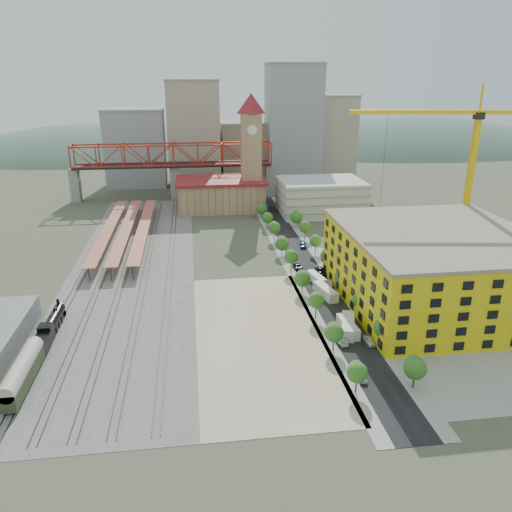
{
  "coord_description": "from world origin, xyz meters",
  "views": [
    {
      "loc": [
        -17.69,
        -129.09,
        54.46
      ],
      "look_at": [
        -1.53,
        -7.24,
        10.0
      ],
      "focal_mm": 35.0,
      "sensor_mm": 36.0,
      "label": 1
    }
  ],
  "objects": [
    {
      "name": "car_4",
      "position": [
        19.0,
        -38.45,
        0.72
      ],
      "size": [
        2.0,
        4.35,
        1.45
      ],
      "primitive_type": "imported",
      "rotation": [
        0.0,
        0.0,
        0.07
      ],
      "color": "silver",
      "rests_on": "ground"
    },
    {
      "name": "dirt_lot",
      "position": [
        -4.0,
        -31.5,
        0.03
      ],
      "size": [
        28.0,
        67.0,
        0.06
      ],
      "primitive_type": "cube",
      "color": "tan",
      "rests_on": "ground"
    },
    {
      "name": "car_7",
      "position": [
        19.0,
        26.67,
        0.76
      ],
      "size": [
        2.91,
        5.48,
        1.51
      ],
      "primitive_type": "imported",
      "rotation": [
        0.0,
        0.0,
        -0.16
      ],
      "color": "navy",
      "rests_on": "ground"
    },
    {
      "name": "construction_building",
      "position": [
        42.0,
        -20.0,
        9.41
      ],
      "size": [
        44.6,
        50.6,
        18.8
      ],
      "color": "yellow",
      "rests_on": "ground"
    },
    {
      "name": "car_2",
      "position": [
        13.0,
        7.13,
        0.66
      ],
      "size": [
        2.73,
        4.99,
        1.33
      ],
      "primitive_type": "imported",
      "rotation": [
        0.0,
        0.0,
        0.11
      ],
      "color": "black",
      "rests_on": "ground"
    },
    {
      "name": "car_6",
      "position": [
        19.0,
        2.43,
        0.79
      ],
      "size": [
        3.43,
        6.0,
        1.58
      ],
      "primitive_type": "imported",
      "rotation": [
        0.0,
        0.0,
        0.15
      ],
      "color": "black",
      "rests_on": "ground"
    },
    {
      "name": "car_1",
      "position": [
        13.0,
        -37.47,
        0.75
      ],
      "size": [
        2.28,
        4.75,
        1.5
      ],
      "primitive_type": "imported",
      "rotation": [
        0.0,
        0.0,
        0.16
      ],
      "color": "#98999E",
      "rests_on": "ground"
    },
    {
      "name": "parking_garage",
      "position": [
        36.0,
        70.0,
        7.0
      ],
      "size": [
        34.0,
        26.0,
        14.0
      ],
      "primitive_type": "cube",
      "color": "silver",
      "rests_on": "ground"
    },
    {
      "name": "site_trailer_b",
      "position": [
        16.0,
        -32.67,
        1.27
      ],
      "size": [
        2.88,
        9.38,
        2.54
      ],
      "primitive_type": "cube",
      "rotation": [
        0.0,
        0.0,
        0.05
      ],
      "color": "silver",
      "rests_on": "ground"
    },
    {
      "name": "site_trailer_a",
      "position": [
        16.0,
        -32.55,
        1.43
      ],
      "size": [
        5.68,
        10.77,
        2.85
      ],
      "primitive_type": "cube",
      "rotation": [
        0.0,
        0.0,
        -0.3
      ],
      "color": "silver",
      "rests_on": "ground"
    },
    {
      "name": "rail_tracks",
      "position": [
        -37.8,
        17.5,
        0.15
      ],
      "size": [
        26.56,
        160.0,
        0.18
      ],
      "color": "#382B23",
      "rests_on": "ground"
    },
    {
      "name": "street_asphalt",
      "position": [
        16.0,
        15.0,
        0.03
      ],
      "size": [
        12.0,
        170.0,
        0.06
      ],
      "primitive_type": "cube",
      "color": "black",
      "rests_on": "ground"
    },
    {
      "name": "street_trees",
      "position": [
        16.0,
        5.0,
        0.0
      ],
      "size": [
        15.4,
        124.4,
        8.0
      ],
      "color": "#29671E",
      "rests_on": "ground"
    },
    {
      "name": "ground",
      "position": [
        0.0,
        0.0,
        0.0
      ],
      "size": [
        400.0,
        400.0,
        0.0
      ],
      "primitive_type": "plane",
      "color": "#474C38",
      "rests_on": "ground"
    },
    {
      "name": "car_0",
      "position": [
        13.0,
        -51.18,
        0.67
      ],
      "size": [
        2.22,
        4.14,
        1.34
      ],
      "primitive_type": "imported",
      "rotation": [
        0.0,
        0.0,
        -0.17
      ],
      "color": "silver",
      "rests_on": "ground"
    },
    {
      "name": "tower_crane",
      "position": [
        59.78,
        6.16,
        32.46
      ],
      "size": [
        49.02,
        8.69,
        52.61
      ],
      "color": "yellow",
      "rests_on": "ground"
    },
    {
      "name": "skyline",
      "position": [
        7.47,
        142.31,
        22.81
      ],
      "size": [
        133.0,
        46.0,
        60.0
      ],
      "color": "#9EA0A3",
      "rests_on": "ground"
    },
    {
      "name": "site_trailer_c",
      "position": [
        16.0,
        -13.23,
        1.34
      ],
      "size": [
        4.74,
        10.1,
        2.67
      ],
      "primitive_type": "cube",
      "rotation": [
        0.0,
        0.0,
        0.23
      ],
      "color": "silver",
      "rests_on": "ground"
    },
    {
      "name": "sidewalk_east",
      "position": [
        21.5,
        15.0,
        0.02
      ],
      "size": [
        3.0,
        170.0,
        0.04
      ],
      "primitive_type": "cube",
      "color": "gray",
      "rests_on": "ground"
    },
    {
      "name": "platform_canopies",
      "position": [
        -41.0,
        45.0,
        3.99
      ],
      "size": [
        16.0,
        80.0,
        4.12
      ],
      "color": "#B16044",
      "rests_on": "ground"
    },
    {
      "name": "distant_hills",
      "position": [
        45.28,
        260.0,
        -79.54
      ],
      "size": [
        647.0,
        264.0,
        227.0
      ],
      "color": "#4C6B59",
      "rests_on": "ground"
    },
    {
      "name": "station_hall",
      "position": [
        -5.0,
        82.0,
        6.67
      ],
      "size": [
        38.0,
        24.0,
        13.1
      ],
      "color": "tan",
      "rests_on": "ground"
    },
    {
      "name": "ballast_strip",
      "position": [
        -36.0,
        17.5,
        0.03
      ],
      "size": [
        36.0,
        165.0,
        0.06
      ],
      "primitive_type": "cube",
      "color": "#605E59",
      "rests_on": "ground"
    },
    {
      "name": "coach",
      "position": [
        -50.0,
        -45.13,
        3.01
      ],
      "size": [
        3.11,
        18.03,
        5.66
      ],
      "color": "#28341C",
      "rests_on": "ground"
    },
    {
      "name": "car_5",
      "position": [
        19.0,
        -6.19,
        0.72
      ],
      "size": [
        1.94,
        4.51,
        1.44
      ],
      "primitive_type": "imported",
      "rotation": [
        0.0,
        0.0,
        -0.1
      ],
      "color": "#97989C",
      "rests_on": "ground"
    },
    {
      "name": "locomotive",
      "position": [
        -50.0,
        -25.39,
        2.02
      ],
      "size": [
        2.8,
        21.64,
        5.41
      ],
      "color": "black",
      "rests_on": "ground"
    },
    {
      "name": "truss_bridge",
      "position": [
        -25.0,
        105.0,
        18.86
      ],
      "size": [
        94.0,
        9.6,
        25.6
      ],
      "color": "gray",
      "rests_on": "ground"
    },
    {
      "name": "construction_pad",
      "position": [
        45.0,
        -20.0,
        0.03
      ],
      "size": [
        50.0,
        90.0,
        0.06
      ],
      "primitive_type": "cube",
      "color": "gray",
      "rests_on": "ground"
    },
    {
      "name": "site_trailer_d",
      "position": [
        16.0,
        -3.78,
        1.17
      ],
      "size": [
        3.92,
        8.86,
        2.35
      ],
      "primitive_type": "cube",
      "rotation": [
        0.0,
        0.0,
        0.2
      ],
      "color": "silver",
      "rests_on": "ground"
    },
    {
      "name": "car_3",
      "position": [
        13.0,
        16.18,
        0.65
      ],
      "size": [
        2.36,
        4.67,
        1.3
      ],
      "primitive_type": "imported",
      "rotation": [
        0.0,
        0.0,
        0.12
      ],
      "color": "navy",
      "rests_on": "ground"
    },
    {
      "name": "sidewalk_west",
      "position": [
        10.5,
        15.0,
        0.02
      ],
      "size": [
        3.0,
        170.0,
        0.04
      ],
      "primitive_type": "cube",
      "color": "gray",
      "rests_on": "ground"
    },
    {
      "name": "clock_tower",
      "position": [
        8.0,
        79.99,
        28.7
      ],
      "size": [
        12.0,
        12.0,
        52.0
      ],
      "color": "tan",
      "rests_on": "ground"
    }
  ]
}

